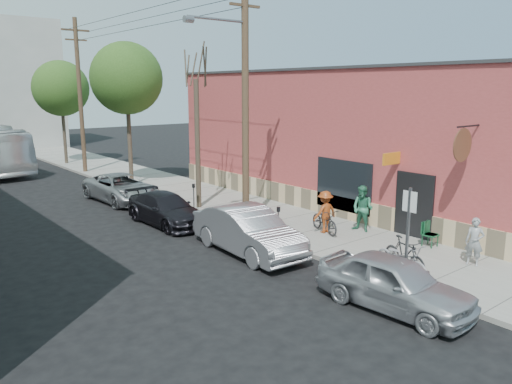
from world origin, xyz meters
TOP-DOWN VIEW (x-y plane):
  - ground at (0.00, 0.00)m, footprint 120.00×120.00m
  - sidewalk at (4.25, 11.00)m, footprint 4.50×58.00m
  - cafe_building at (8.99, 4.99)m, footprint 6.60×20.20m
  - sign_post at (2.35, -3.49)m, footprint 0.07×0.45m
  - parking_meter_near at (2.25, 1.97)m, footprint 0.14×0.14m
  - parking_meter_far at (2.25, 7.83)m, footprint 0.14×0.14m
  - utility_pole_near at (2.39, 4.19)m, footprint 3.57×0.28m
  - utility_pole_far at (2.45, 21.91)m, footprint 1.80×0.28m
  - tree_bare at (2.80, 8.26)m, footprint 0.24×0.24m
  - tree_leafy_mid at (2.80, 15.50)m, footprint 4.05×4.05m
  - tree_leafy_far at (2.80, 26.64)m, footprint 4.06×4.06m
  - patio_chair_a at (5.88, -2.11)m, footprint 0.55×0.55m
  - patio_chair_b at (5.89, -2.11)m, footprint 0.62×0.62m
  - patron_grey at (5.23, -4.05)m, footprint 0.52×0.65m
  - patron_green at (5.54, 0.68)m, footprint 0.81×0.98m
  - cyclist at (4.27, 1.50)m, footprint 1.12×0.70m
  - cyclist_bike at (4.27, 1.50)m, footprint 1.13×1.92m
  - parked_bike_a at (2.91, -3.07)m, footprint 1.01×1.93m
  - parked_bike_b at (2.55, -3.21)m, footprint 1.07×2.15m
  - car_0 at (0.80, -4.20)m, footprint 2.01×4.34m
  - car_1 at (0.65, 1.77)m, footprint 1.99×5.00m
  - car_2 at (0.33, 6.99)m, footprint 1.97×4.57m
  - car_3 at (0.72, 12.27)m, footprint 2.54×5.14m

SIDE VIEW (x-z plane):
  - ground at x=0.00m, z-range 0.00..0.00m
  - sidewalk at x=4.25m, z-range 0.00..0.15m
  - patio_chair_a at x=5.88m, z-range 0.15..1.03m
  - patio_chair_b at x=5.89m, z-range 0.15..1.03m
  - cyclist_bike at x=4.27m, z-range 0.15..1.10m
  - car_2 at x=0.33m, z-range 0.00..1.31m
  - parked_bike_b at x=2.55m, z-range 0.15..1.23m
  - car_3 at x=0.72m, z-range 0.00..1.40m
  - parked_bike_a at x=2.91m, z-range 0.15..1.27m
  - car_0 at x=0.80m, z-range 0.00..1.44m
  - car_1 at x=0.65m, z-range 0.00..1.62m
  - patron_grey at x=5.23m, z-range 0.15..1.70m
  - cyclist at x=4.27m, z-range 0.15..1.80m
  - parking_meter_near at x=2.25m, z-range 0.36..1.60m
  - parking_meter_far at x=2.25m, z-range 0.36..1.60m
  - patron_green at x=5.54m, z-range 0.15..1.97m
  - sign_post at x=2.35m, z-range 0.43..3.23m
  - tree_bare at x=2.80m, z-range 0.15..6.11m
  - cafe_building at x=8.99m, z-range 0.00..6.61m
  - utility_pole_far at x=2.45m, z-range 0.34..10.34m
  - utility_pole_near at x=2.39m, z-range 0.41..10.41m
  - tree_leafy_far at x=2.80m, z-range 1.89..9.44m
  - tree_leafy_mid at x=2.80m, z-range 2.17..10.28m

